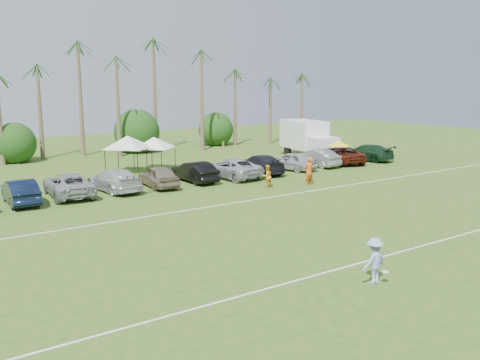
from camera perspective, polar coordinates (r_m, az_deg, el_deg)
ground at (r=22.06m, az=17.55°, el=-9.60°), size 120.00×120.00×0.00m
field_lines at (r=27.38m, az=4.22°, el=-5.14°), size 80.00×12.10×0.01m
palm_tree_4 at (r=52.01m, az=-21.00°, el=10.01°), size 2.40×2.40×8.90m
palm_tree_5 at (r=53.13m, az=-16.81°, el=11.20°), size 2.40×2.40×9.90m
palm_tree_6 at (r=54.53m, az=-12.77°, el=12.26°), size 2.40×2.40×10.90m
palm_tree_7 at (r=56.20m, az=-8.93°, el=13.21°), size 2.40×2.40×11.90m
palm_tree_8 at (r=58.50m, az=-4.37°, el=10.67°), size 2.40×2.40×8.90m
palm_tree_9 at (r=61.19m, az=-0.26°, el=11.51°), size 2.40×2.40×9.90m
palm_tree_10 at (r=64.17m, az=3.51°, el=12.22°), size 2.40×2.40×10.90m
palm_tree_11 at (r=66.74m, az=6.29°, el=12.85°), size 2.40×2.40×11.90m
bush_tree_1 at (r=52.85m, az=-22.96°, el=3.68°), size 4.00×4.00×4.00m
bush_tree_2 at (r=56.49m, az=-10.96°, el=4.73°), size 4.00×4.00×4.00m
bush_tree_3 at (r=61.18m, az=-2.34°, el=5.36°), size 4.00×4.00×4.00m
sideline_player_a at (r=38.66m, az=7.36°, el=0.98°), size 0.74×0.49×2.01m
sideline_player_b at (r=37.33m, az=2.90°, el=0.40°), size 0.82×0.65×1.62m
sideline_player_c at (r=39.95m, az=7.39°, el=1.08°), size 1.09×0.76×1.72m
box_truck at (r=51.88m, az=7.32°, el=4.43°), size 3.79×7.22×3.54m
canopy_tent_left at (r=43.80m, az=-11.92°, el=4.65°), size 4.37×4.37×3.54m
canopy_tent_right at (r=45.11m, az=-9.19°, el=4.56°), size 3.97×3.97×3.22m
market_umbrella at (r=47.26m, az=10.50°, el=3.87°), size 2.00×2.00×2.23m
frisbee_player at (r=20.51m, az=14.13°, el=-8.37°), size 1.16×0.76×1.76m
parked_car_1 at (r=35.04m, az=-22.38°, el=-1.16°), size 1.80×4.66×1.52m
parked_car_2 at (r=36.25m, az=-17.82°, el=-0.49°), size 2.97×5.65×1.52m
parked_car_3 at (r=37.16m, az=-13.27°, el=0.00°), size 2.55×5.38×1.52m
parked_car_4 at (r=37.96m, az=-8.70°, el=0.39°), size 2.16×4.58×1.52m
parked_car_5 at (r=39.59m, az=-4.87°, el=0.89°), size 1.66×4.62×1.52m
parked_car_6 at (r=40.99m, az=-0.99°, el=1.27°), size 3.06×5.68×1.52m
parked_car_7 at (r=43.02m, az=2.17°, el=1.71°), size 2.72×5.44×1.52m
parked_car_8 at (r=44.77m, az=5.46°, el=2.02°), size 2.89×4.76×1.52m
parked_car_9 at (r=46.99m, az=8.11°, el=2.37°), size 1.92×4.70×1.52m
parked_car_10 at (r=49.15m, az=10.70°, el=2.66°), size 4.00×5.95×1.52m
parked_car_11 at (r=51.25m, az=13.27°, el=2.88°), size 3.22×5.56×1.52m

